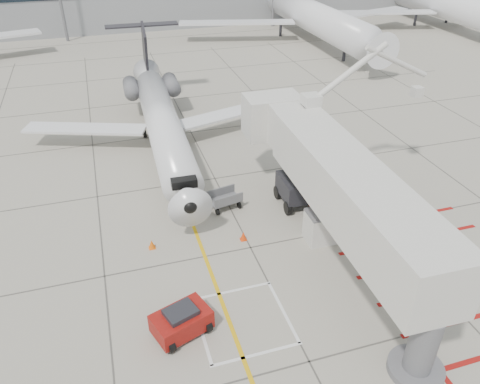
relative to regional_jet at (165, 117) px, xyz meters
name	(u,v)px	position (x,y,z in m)	size (l,w,h in m)	color
ground_plane	(276,297)	(2.64, -15.50, -3.57)	(260.00, 260.00, 0.00)	#9E9788
regional_jet	(165,117)	(0.00, 0.00, 0.00)	(21.58, 27.22, 7.13)	silver
jet_bridge	(351,204)	(6.82, -14.38, 0.43)	(9.47, 19.99, 8.00)	silver
pushback_tug	(181,321)	(-2.20, -16.33, -2.83)	(2.51, 1.57, 1.47)	maroon
baggage_cart	(225,199)	(2.35, -7.21, -2.95)	(1.95, 1.23, 1.23)	#5B5B60
ground_power_unit	(327,225)	(7.04, -11.99, -2.62)	(2.39, 1.40, 1.89)	silver
cone_nose	(152,244)	(-2.66, -9.90, -3.30)	(0.39, 0.39, 0.54)	#E75E0C
cone_side	(243,236)	(2.48, -10.68, -3.30)	(0.39, 0.39, 0.54)	red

